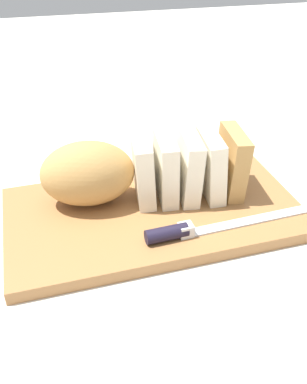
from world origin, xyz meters
The scene contains 6 objects.
ground_plane centered at (0.00, 0.00, 0.00)m, with size 3.00×3.00×0.00m, color silver.
cutting_board centered at (0.00, 0.00, 0.01)m, with size 0.45×0.25×0.02m, color #9E6B3D.
bread_loaf centered at (-0.02, 0.03, 0.07)m, with size 0.32×0.12×0.11m.
bread_knife centered at (0.04, -0.08, 0.03)m, with size 0.29×0.04×0.02m.
crumb_near_knife centered at (0.03, -0.05, 0.02)m, with size 0.01×0.01×0.01m, color tan.
crumb_near_loaf centered at (-0.01, 0.02, 0.02)m, with size 0.00×0.00×0.00m, color tan.
Camera 1 is at (-0.13, -0.55, 0.43)m, focal length 41.39 mm.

